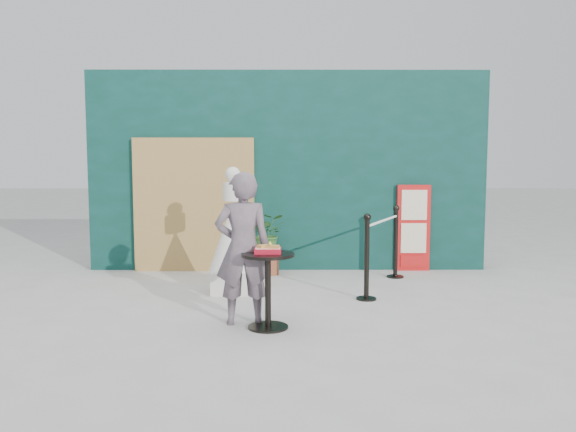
% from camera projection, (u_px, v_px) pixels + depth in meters
% --- Properties ---
extents(ground, '(60.00, 60.00, 0.00)m').
position_uv_depth(ground, '(289.00, 328.00, 5.57)').
color(ground, '#ADAAA5').
rests_on(ground, ground).
extents(back_wall, '(6.00, 0.30, 3.00)m').
position_uv_depth(back_wall, '(287.00, 171.00, 8.56)').
color(back_wall, '#0A3128').
rests_on(back_wall, ground).
extents(bamboo_fence, '(1.80, 0.08, 2.00)m').
position_uv_depth(bamboo_fence, '(194.00, 205.00, 8.40)').
color(bamboo_fence, tan).
rests_on(bamboo_fence, ground).
extents(woman, '(0.60, 0.44, 1.54)m').
position_uv_depth(woman, '(243.00, 248.00, 5.65)').
color(woman, slate).
rests_on(woman, ground).
extents(menu_board, '(0.50, 0.07, 1.30)m').
position_uv_depth(menu_board, '(413.00, 228.00, 8.46)').
color(menu_board, red).
rests_on(menu_board, ground).
extents(statue, '(0.62, 0.62, 1.58)m').
position_uv_depth(statue, '(233.00, 241.00, 7.04)').
color(statue, silver).
rests_on(statue, ground).
extents(cafe_table, '(0.52, 0.52, 0.75)m').
position_uv_depth(cafe_table, '(268.00, 278.00, 5.51)').
color(cafe_table, black).
rests_on(cafe_table, ground).
extents(food_basket, '(0.26, 0.19, 0.11)m').
position_uv_depth(food_basket, '(268.00, 249.00, 5.49)').
color(food_basket, red).
rests_on(food_basket, cafe_table).
extents(planter, '(0.53, 0.46, 0.90)m').
position_uv_depth(planter, '(268.00, 239.00, 8.18)').
color(planter, brown).
rests_on(planter, ground).
extents(stanchion_barrier, '(0.84, 1.54, 1.03)m').
position_uv_depth(stanchion_barrier, '(383.00, 250.00, 7.32)').
color(stanchion_barrier, black).
rests_on(stanchion_barrier, ground).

